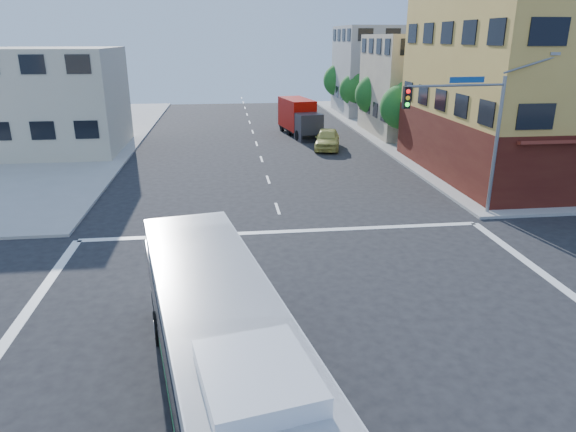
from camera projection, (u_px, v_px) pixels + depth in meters
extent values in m
plane|color=black|center=(321.00, 343.00, 15.50)|extent=(120.00, 120.00, 0.00)
cube|color=#511C12|center=(565.00, 143.00, 34.45)|extent=(18.09, 15.08, 4.00)
cube|color=#B8AD8D|center=(435.00, 85.00, 47.82)|extent=(12.00, 10.00, 9.00)
cube|color=#989893|center=(390.00, 71.00, 60.77)|extent=(12.00, 10.00, 10.00)
cube|color=beige|center=(41.00, 101.00, 40.36)|extent=(12.00, 10.00, 8.00)
cylinder|color=gray|center=(496.00, 148.00, 25.70)|extent=(0.18, 0.18, 7.00)
cylinder|color=gray|center=(457.00, 85.00, 24.15)|extent=(5.01, 0.62, 0.12)
cube|color=black|center=(407.00, 98.00, 23.80)|extent=(0.32, 0.30, 1.00)
sphere|color=#FF0C0C|center=(408.00, 91.00, 23.54)|extent=(0.20, 0.20, 0.20)
sphere|color=yellow|center=(408.00, 98.00, 23.64)|extent=(0.20, 0.20, 0.20)
sphere|color=#19FF33|center=(407.00, 105.00, 23.74)|extent=(0.20, 0.20, 0.20)
cube|color=navy|center=(467.00, 80.00, 24.18)|extent=(1.80, 0.22, 0.28)
cube|color=gray|center=(554.00, 54.00, 24.73)|extent=(0.50, 0.22, 0.14)
cylinder|color=#3C2716|center=(400.00, 136.00, 42.77)|extent=(0.28, 0.28, 1.92)
sphere|color=#18541E|center=(402.00, 107.00, 41.97)|extent=(3.60, 3.60, 3.60)
sphere|color=#18541E|center=(409.00, 96.00, 41.44)|extent=(2.52, 2.52, 2.52)
cylinder|color=#3C2716|center=(373.00, 121.00, 50.25)|extent=(0.28, 0.28, 1.99)
sphere|color=#18541E|center=(375.00, 95.00, 49.42)|extent=(3.80, 3.80, 3.80)
sphere|color=#18541E|center=(380.00, 85.00, 48.87)|extent=(2.66, 2.66, 2.66)
cylinder|color=#3C2716|center=(354.00, 110.00, 57.77)|extent=(0.28, 0.28, 1.89)
sphere|color=#18541E|center=(354.00, 90.00, 57.01)|extent=(3.40, 3.40, 3.40)
sphere|color=#18541E|center=(359.00, 82.00, 56.49)|extent=(2.38, 2.38, 2.38)
cylinder|color=#3C2716|center=(339.00, 101.00, 65.24)|extent=(0.28, 0.28, 2.03)
sphere|color=#18541E|center=(339.00, 80.00, 64.38)|extent=(4.00, 4.00, 4.00)
sphere|color=#18541E|center=(343.00, 72.00, 63.81)|extent=(2.80, 2.80, 2.80)
cube|color=black|center=(226.00, 402.00, 12.19)|extent=(4.94, 12.46, 0.46)
cube|color=silver|center=(224.00, 357.00, 11.78)|extent=(4.93, 12.44, 2.89)
cube|color=black|center=(224.00, 351.00, 11.72)|extent=(4.90, 12.09, 1.27)
cube|color=black|center=(188.00, 255.00, 17.15)|extent=(2.34, 0.53, 1.37)
cube|color=#E5590C|center=(186.00, 226.00, 16.84)|extent=(1.91, 0.43, 0.28)
cube|color=silver|center=(221.00, 304.00, 11.32)|extent=(4.83, 12.19, 0.12)
cube|color=silver|center=(257.00, 376.00, 8.51)|extent=(2.21, 2.54, 0.37)
cube|color=#0E7B3A|center=(171.00, 410.00, 11.18)|extent=(1.12, 5.47, 0.28)
cube|color=#0E7B3A|center=(285.00, 386.00, 11.95)|extent=(1.12, 5.47, 0.28)
cylinder|color=black|center=(160.00, 328.00, 15.33)|extent=(0.51, 1.09, 1.05)
cylinder|color=#99999E|center=(155.00, 329.00, 15.29)|extent=(0.14, 0.52, 0.53)
cylinder|color=black|center=(239.00, 315.00, 16.05)|extent=(0.51, 1.09, 1.05)
cylinder|color=#99999E|center=(243.00, 314.00, 16.09)|extent=(0.14, 0.52, 0.53)
cube|color=#2A2A2F|center=(309.00, 127.00, 45.58)|extent=(2.43, 2.36, 2.38)
cube|color=black|center=(312.00, 124.00, 44.67)|extent=(1.91, 0.41, 0.92)
cube|color=#AF0A03|center=(297.00, 114.00, 48.48)|extent=(3.07, 5.44, 2.75)
cube|color=black|center=(300.00, 130.00, 47.96)|extent=(3.28, 7.58, 0.28)
cylinder|color=black|center=(298.00, 136.00, 45.72)|extent=(0.41, 0.95, 0.92)
cylinder|color=black|center=(318.00, 134.00, 46.26)|extent=(0.41, 0.95, 0.92)
cylinder|color=black|center=(289.00, 131.00, 48.12)|extent=(0.41, 0.95, 0.92)
cylinder|color=black|center=(308.00, 130.00, 48.66)|extent=(0.41, 0.95, 0.92)
cylinder|color=black|center=(282.00, 127.00, 50.19)|extent=(0.41, 0.95, 0.92)
cylinder|color=black|center=(301.00, 126.00, 50.72)|extent=(0.41, 0.95, 0.92)
imported|color=#C3BA53|center=(327.00, 139.00, 42.28)|extent=(3.01, 5.18, 1.66)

